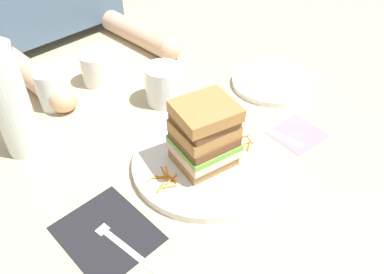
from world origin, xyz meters
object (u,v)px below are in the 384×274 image
sandwich (204,135)px  napkin_dark (106,232)px  main_plate (203,163)px  knife (263,128)px  juice_glass (163,86)px  empty_tumbler_0 (96,69)px  water_bottle (7,95)px  empty_tumbler_1 (51,90)px  side_plate (271,83)px  fork (115,238)px  napkin_pink (297,133)px

sandwich → napkin_dark: size_ratio=0.85×
main_plate → napkin_dark: main_plate is taller
knife → juice_glass: 0.24m
knife → napkin_dark: bearing=176.7°
main_plate → empty_tumbler_0: bearing=85.3°
water_bottle → empty_tumbler_0: bearing=22.4°
sandwich → knife: bearing=-4.2°
water_bottle → empty_tumbler_1: bearing=37.0°
knife → side_plate: side_plate is taller
fork → knife: bearing=-0.1°
knife → side_plate: 0.17m
main_plate → water_bottle: 0.38m
napkin_dark → empty_tumbler_0: bearing=56.4°
juice_glass → empty_tumbler_1: bearing=139.5°
juice_glass → water_bottle: 0.32m
napkin_pink → sandwich: bearing=160.2°
main_plate → empty_tumbler_1: empty_tumbler_1 is taller
fork → sandwich: bearing=3.3°
napkin_dark → sandwich: bearing=-2.6°
juice_glass → side_plate: 0.27m
sandwich → side_plate: sandwich is taller
juice_glass → side_plate: (0.23, -0.14, -0.03)m
empty_tumbler_0 → empty_tumbler_1: 0.13m
side_plate → juice_glass: bearing=148.6°
sandwich → empty_tumbler_0: sandwich is taller
main_plate → fork: bearing=-176.6°
empty_tumbler_1 → empty_tumbler_0: bearing=6.1°
juice_glass → empty_tumbler_1: 0.25m
main_plate → empty_tumbler_1: size_ratio=3.01×
water_bottle → empty_tumbler_0: 0.28m
empty_tumbler_0 → side_plate: size_ratio=0.40×
water_bottle → side_plate: 0.58m
sandwich → napkin_pink: sandwich is taller
empty_tumbler_0 → side_plate: empty_tumbler_0 is taller
juice_glass → empty_tumbler_0: bearing=109.3°
napkin_dark → juice_glass: juice_glass is taller
water_bottle → side_plate: (0.53, -0.21, -0.12)m
side_plate → fork: bearing=-171.0°
side_plate → napkin_dark: bearing=-173.3°
side_plate → main_plate: bearing=-167.3°
sandwich → empty_tumbler_1: bearing=104.3°
empty_tumbler_0 → empty_tumbler_1: empty_tumbler_1 is taller
side_plate → napkin_pink: side_plate is taller
napkin_dark → empty_tumbler_0: empty_tumbler_0 is taller
main_plate → juice_glass: (0.09, 0.21, 0.03)m
side_plate → water_bottle: bearing=158.0°
sandwich → juice_glass: 0.24m
knife → empty_tumbler_0: 0.43m
fork → empty_tumbler_1: 0.41m
napkin_dark → empty_tumbler_1: bearing=71.3°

